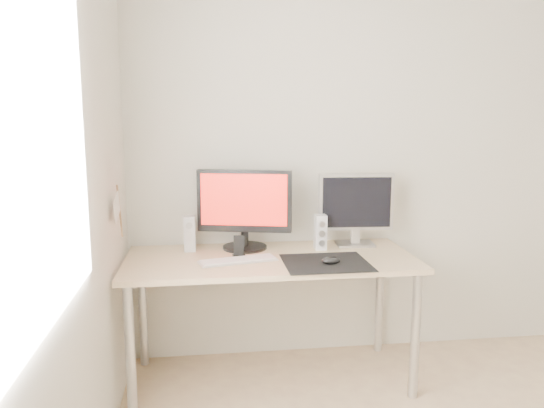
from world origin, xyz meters
TOP-DOWN VIEW (x-y plane):
  - wall_back at (0.00, 1.75)m, footprint 3.50×0.00m
  - wall_left at (-1.75, 0.00)m, footprint 0.00×3.50m
  - window_pane at (-1.74, 0.00)m, footprint 0.00×1.30m
  - mousepad at (-0.65, 1.22)m, footprint 0.45×0.40m
  - mouse at (-0.63, 1.19)m, footprint 0.10×0.06m
  - desk at (-0.93, 1.38)m, footprint 1.60×0.70m
  - main_monitor at (-1.06, 1.58)m, footprint 0.55×0.31m
  - second_monitor at (-0.39, 1.58)m, footprint 0.45×0.17m
  - speaker_left at (-1.38, 1.57)m, footprint 0.06×0.08m
  - speaker_right at (-0.62, 1.51)m, footprint 0.06×0.08m
  - keyboard at (-1.12, 1.31)m, footprint 0.44×0.21m
  - phone_dock at (-1.11, 1.39)m, footprint 0.07×0.06m
  - pennant at (-1.72, 1.24)m, footprint 0.01×0.23m

SIDE VIEW (x-z plane):
  - desk at x=-0.93m, z-range 0.29..1.02m
  - mousepad at x=-0.65m, z-range 0.73..0.73m
  - keyboard at x=-1.12m, z-range 0.73..0.75m
  - mouse at x=-0.63m, z-range 0.73..0.77m
  - phone_dock at x=-1.11m, z-range 0.71..0.83m
  - speaker_left at x=-1.38m, z-range 0.73..0.93m
  - speaker_right at x=-0.62m, z-range 0.73..0.93m
  - second_monitor at x=-0.39m, z-range 0.75..1.19m
  - main_monitor at x=-1.06m, z-range 0.75..1.22m
  - pennant at x=-1.72m, z-range 0.90..1.19m
  - wall_back at x=0.00m, z-range -0.50..3.00m
  - wall_left at x=-1.75m, z-range -0.50..3.00m
  - window_pane at x=-1.74m, z-range 0.85..2.15m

